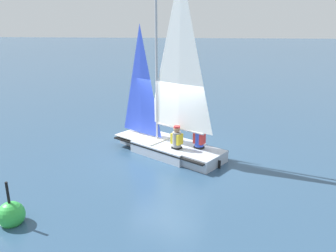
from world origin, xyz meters
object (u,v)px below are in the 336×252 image
Objects in this scene: sailor_helm at (177,141)px; buoy_marker at (11,215)px; sailor_crew at (199,141)px; sailboat_main at (168,128)px.

sailor_helm is 5.35m from buoy_marker.
sailor_crew reaches higher than buoy_marker.
sailor_crew is (-0.15, 0.73, 0.00)m from sailor_helm.
sailboat_main is at bearing 149.73° from buoy_marker.
sailboat_main is 1.20m from sailor_crew.
sailboat_main reaches higher than sailor_crew.
buoy_marker is at bearing 79.62° from sailor_crew.
sailboat_main is 5.62m from buoy_marker.
sailboat_main is 5.52× the size of buoy_marker.
sailor_helm is at bearing 42.62° from sailor_crew.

